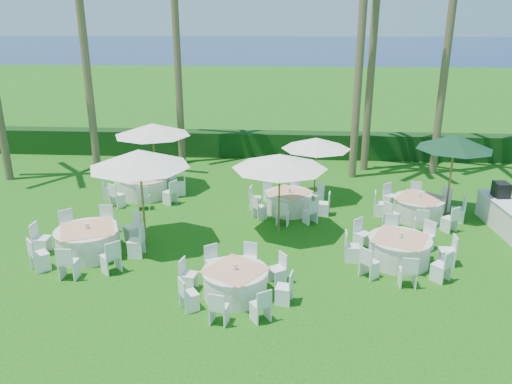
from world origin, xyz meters
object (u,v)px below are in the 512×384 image
umbrella_d (316,143)px  umbrella_green (455,142)px  banquet_table_a (89,241)px  banquet_table_e (289,201)px  banquet_table_d (145,186)px  umbrella_b (280,161)px  banquet_table_f (418,208)px  umbrella_a (139,158)px  banquet_table_c (399,250)px  banquet_table_b (235,282)px  umbrella_c (152,129)px

umbrella_d → umbrella_green: (4.46, -1.41, 0.47)m
banquet_table_a → banquet_table_e: 6.81m
banquet_table_d → umbrella_b: 6.26m
banquet_table_d → umbrella_d: (6.40, 0.32, 1.70)m
banquet_table_d → banquet_table_e: (5.46, -1.17, -0.03)m
umbrella_b → umbrella_green: size_ratio=1.03×
banquet_table_e → banquet_table_f: size_ratio=0.96×
umbrella_a → umbrella_b: (3.96, 1.14, -0.33)m
banquet_table_f → umbrella_green: size_ratio=1.04×
banquet_table_a → banquet_table_c: size_ratio=1.07×
banquet_table_b → banquet_table_d: bearing=121.5°
banquet_table_b → umbrella_green: umbrella_green is taller
umbrella_a → umbrella_green: size_ratio=1.03×
banquet_table_e → umbrella_d: umbrella_d is taller
banquet_table_d → banquet_table_f: bearing=-8.6°
banquet_table_e → umbrella_a: (-4.27, -2.95, 2.29)m
banquet_table_d → umbrella_d: size_ratio=1.20×
banquet_table_f → umbrella_a: umbrella_a is taller
banquet_table_c → banquet_table_a: bearing=-179.2°
banquet_table_e → umbrella_c: 6.03m
banquet_table_c → umbrella_a: umbrella_a is taller
banquet_table_c → umbrella_d: (-2.12, 5.13, 1.72)m
banquet_table_b → umbrella_green: size_ratio=0.99×
banquet_table_b → umbrella_b: 4.46m
banquet_table_d → umbrella_a: (1.20, -4.12, 2.26)m
banquet_table_c → umbrella_green: size_ratio=1.05×
banquet_table_e → umbrella_a: size_ratio=0.97×
banquet_table_f → banquet_table_d: bearing=171.4°
banquet_table_c → banquet_table_d: (-8.52, 4.81, 0.01)m
umbrella_a → umbrella_d: umbrella_a is taller
banquet_table_a → banquet_table_b: bearing=-23.6°
banquet_table_c → umbrella_b: bearing=151.4°
banquet_table_d → banquet_table_b: bearing=-58.5°
banquet_table_b → umbrella_a: (-3.01, 2.75, 2.29)m
banquet_table_a → umbrella_a: 2.77m
umbrella_c → banquet_table_f: bearing=-14.0°
banquet_table_c → umbrella_green: (2.33, 3.72, 2.18)m
umbrella_a → umbrella_green: 10.12m
banquet_table_a → umbrella_green: size_ratio=1.12×
umbrella_green → banquet_table_a: bearing=-160.8°
banquet_table_a → umbrella_b: size_ratio=1.09×
umbrella_c → umbrella_green: bearing=-10.7°
banquet_table_a → umbrella_d: umbrella_d is taller
banquet_table_a → banquet_table_b: (4.42, -1.93, -0.05)m
umbrella_green → umbrella_b: bearing=-161.7°
banquet_table_d → umbrella_green: 11.12m
banquet_table_c → umbrella_c: (-8.34, 5.73, 2.01)m
umbrella_green → banquet_table_f: bearing=-159.7°
banquet_table_a → umbrella_c: umbrella_c is taller
banquet_table_f → umbrella_d: (-3.41, 1.80, 1.72)m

